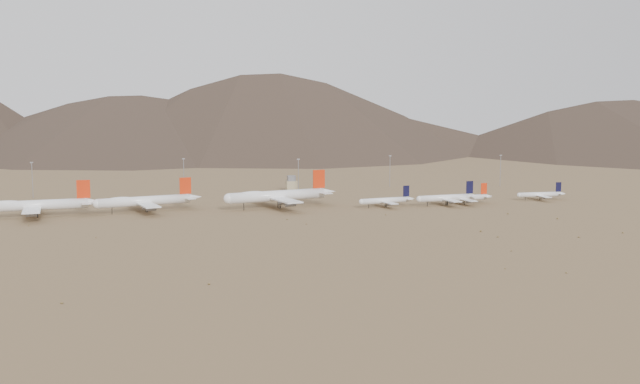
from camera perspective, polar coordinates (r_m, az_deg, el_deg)
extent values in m
plane|color=#94724C|center=(427.46, -3.63, -1.88)|extent=(3000.00, 3000.00, 0.00)
cylinder|color=white|center=(450.02, -21.85, -0.99)|extent=(59.73, 14.28, 6.14)
cone|color=white|center=(449.83, -17.61, -0.76)|extent=(11.36, 6.95, 5.53)
cube|color=white|center=(450.19, -21.99, -1.11)|extent=(16.94, 55.28, 0.77)
cube|color=white|center=(449.68, -18.22, -0.77)|extent=(8.15, 21.25, 0.37)
cube|color=red|center=(448.73, -18.41, 0.23)|extent=(7.73, 1.61, 10.90)
cylinder|color=black|center=(452.18, -21.66, -1.61)|extent=(0.50, 0.50, 4.16)
cylinder|color=black|center=(449.14, -21.67, -1.66)|extent=(0.50, 0.50, 4.16)
ellipsoid|color=white|center=(450.71, -23.82, -0.85)|extent=(19.48, 7.19, 3.69)
cylinder|color=slate|center=(461.18, -21.93, -1.12)|extent=(6.27, 3.56, 2.76)
cylinder|color=slate|center=(439.60, -22.04, -1.49)|extent=(6.27, 3.56, 2.76)
cylinder|color=slate|center=(470.90, -21.89, -0.97)|extent=(6.27, 3.56, 2.76)
cylinder|color=slate|center=(429.89, -22.09, -1.67)|extent=(6.27, 3.56, 2.76)
cylinder|color=white|center=(452.61, -13.86, -0.70)|extent=(56.16, 21.40, 5.87)
sphere|color=white|center=(446.70, -17.39, -0.91)|extent=(5.75, 5.75, 5.75)
cone|color=white|center=(461.16, -10.03, -0.41)|extent=(11.28, 7.91, 5.28)
cube|color=white|center=(452.45, -14.00, -0.82)|extent=(23.18, 52.51, 0.73)
cube|color=white|center=(459.79, -10.57, -0.43)|extent=(10.40, 20.41, 0.35)
cube|color=red|center=(458.58, -10.72, 0.50)|extent=(7.24, 2.56, 10.41)
cylinder|color=black|center=(448.95, -16.30, -1.47)|extent=(0.38, 0.38, 3.97)
cylinder|color=black|center=(454.94, -13.75, -1.28)|extent=(0.47, 0.47, 3.97)
cylinder|color=black|center=(452.12, -13.66, -1.33)|extent=(0.47, 0.47, 3.97)
ellipsoid|color=white|center=(449.12, -15.69, -0.60)|extent=(18.67, 9.27, 3.52)
cylinder|color=slate|center=(462.67, -14.30, -0.84)|extent=(6.19, 4.11, 2.64)
cylinder|color=slate|center=(442.63, -13.67, -1.16)|extent=(6.19, 4.11, 2.64)
cylinder|color=slate|center=(471.71, -14.57, -0.71)|extent=(6.19, 4.11, 2.64)
cylinder|color=slate|center=(433.64, -13.36, -1.32)|extent=(6.19, 4.11, 2.64)
cylinder|color=white|center=(457.41, -3.45, -0.30)|extent=(65.02, 24.42, 6.78)
sphere|color=white|center=(445.13, -7.31, -0.54)|extent=(6.65, 6.65, 6.65)
cone|color=white|center=(473.43, 0.62, 0.02)|extent=(13.04, 9.10, 6.11)
cube|color=white|center=(457.01, -3.60, -0.43)|extent=(26.51, 60.77, 0.85)
cube|color=white|center=(470.97, 0.05, 0.00)|extent=(11.92, 23.62, 0.41)
cube|color=red|center=(469.41, -0.09, 1.05)|extent=(8.38, 2.91, 12.04)
cylinder|color=black|center=(449.35, -6.12, -1.18)|extent=(0.44, 0.44, 4.60)
cylinder|color=black|center=(460.21, -3.38, -0.97)|extent=(0.55, 0.55, 4.60)
cylinder|color=black|center=(457.15, -3.20, -1.02)|extent=(0.55, 0.55, 4.60)
ellipsoid|color=white|center=(450.54, -5.43, -0.18)|extent=(21.60, 10.62, 4.07)
cylinder|color=slate|center=(468.16, -4.19, -0.47)|extent=(7.15, 4.73, 3.05)
cylinder|color=slate|center=(446.34, -2.97, -0.82)|extent=(7.15, 4.73, 3.05)
cylinder|color=slate|center=(478.05, -4.71, -0.33)|extent=(7.15, 4.73, 3.05)
cylinder|color=slate|center=(436.60, -2.37, -0.99)|extent=(7.15, 4.73, 3.05)
cylinder|color=white|center=(463.14, 5.23, -0.68)|extent=(33.85, 9.98, 3.67)
sphere|color=white|center=(455.55, 3.35, -0.79)|extent=(3.59, 3.59, 3.59)
cone|color=white|center=(472.17, 7.26, -0.53)|extent=(6.59, 4.39, 3.30)
cube|color=white|center=(462.89, 5.15, -0.75)|extent=(10.77, 29.45, 0.46)
cube|color=white|center=(470.83, 6.97, -0.53)|extent=(5.06, 11.38, 0.22)
cube|color=black|center=(469.88, 6.91, 0.08)|extent=(4.37, 1.15, 7.24)
cylinder|color=black|center=(458.19, 3.92, -1.14)|extent=(0.39, 0.39, 2.51)
cylinder|color=black|center=(464.66, 5.25, -1.04)|extent=(0.48, 0.48, 2.51)
cylinder|color=black|center=(463.06, 5.35, -1.07)|extent=(0.48, 0.48, 2.51)
cylinder|color=slate|center=(470.13, 4.69, -0.74)|extent=(3.63, 2.26, 1.65)
cylinder|color=slate|center=(455.93, 5.63, -0.99)|extent=(3.63, 2.26, 1.65)
cylinder|color=white|center=(476.69, 10.03, -0.46)|extent=(39.21, 9.77, 4.23)
sphere|color=white|center=(467.30, 7.96, -0.57)|extent=(4.15, 4.15, 4.15)
cone|color=white|center=(487.88, 12.26, -0.31)|extent=(7.49, 4.78, 3.81)
cube|color=white|center=(476.38, 9.95, -0.54)|extent=(10.96, 33.98, 0.53)
cube|color=white|center=(486.22, 11.95, -0.31)|extent=(5.29, 13.08, 0.25)
cube|color=black|center=(485.13, 11.88, 0.37)|extent=(5.07, 1.10, 8.36)
cylinder|color=black|center=(470.52, 8.58, -0.97)|extent=(0.45, 0.45, 2.90)
cylinder|color=black|center=(478.44, 10.04, -0.87)|extent=(0.56, 0.56, 2.90)
cylinder|color=black|center=(476.63, 10.17, -0.90)|extent=(0.56, 0.56, 2.90)
cylinder|color=slate|center=(484.58, 9.40, -0.53)|extent=(4.13, 2.44, 1.91)
cylinder|color=slate|center=(468.50, 10.52, -0.81)|extent=(4.13, 2.44, 1.91)
cylinder|color=white|center=(483.26, 11.38, -0.46)|extent=(34.85, 8.70, 3.76)
sphere|color=white|center=(474.52, 9.59, -0.55)|extent=(3.69, 3.69, 3.69)
cone|color=white|center=(493.56, 13.30, -0.33)|extent=(6.66, 4.25, 3.39)
cube|color=white|center=(482.97, 11.30, -0.53)|extent=(9.75, 30.21, 0.47)
cube|color=white|center=(492.04, 13.03, -0.33)|extent=(4.71, 11.62, 0.23)
cube|color=red|center=(491.05, 12.98, 0.27)|extent=(4.51, 0.98, 7.43)
cylinder|color=black|center=(477.50, 10.12, -0.90)|extent=(0.40, 0.40, 2.58)
cylinder|color=black|center=(484.82, 11.38, -0.81)|extent=(0.50, 0.50, 2.58)
cylinder|color=black|center=(483.23, 11.50, -0.84)|extent=(0.50, 0.50, 2.58)
cylinder|color=slate|center=(490.16, 10.80, -0.52)|extent=(3.67, 2.17, 1.69)
cylinder|color=slate|center=(476.06, 11.82, -0.76)|extent=(3.67, 2.17, 1.69)
cylinder|color=white|center=(518.75, 17.17, -0.19)|extent=(30.95, 3.58, 3.36)
sphere|color=white|center=(511.38, 15.66, -0.24)|extent=(3.29, 3.29, 3.29)
cone|color=white|center=(527.39, 18.81, -0.12)|extent=(5.59, 3.06, 3.02)
cube|color=white|center=(518.51, 17.11, -0.25)|extent=(5.14, 26.54, 0.42)
cube|color=white|center=(526.12, 18.58, -0.11)|extent=(2.86, 10.09, 0.20)
cube|color=black|center=(525.29, 18.54, 0.39)|extent=(4.02, 0.33, 6.63)
cylinder|color=black|center=(513.90, 16.10, -0.54)|extent=(0.35, 0.35, 2.30)
cylinder|color=black|center=(520.12, 17.17, -0.49)|extent=(0.44, 0.44, 2.30)
cylinder|color=black|center=(518.67, 17.26, -0.51)|extent=(0.44, 0.44, 2.30)
cylinder|color=slate|center=(525.04, 16.71, -0.24)|extent=(3.10, 1.53, 1.51)
cylinder|color=slate|center=(512.20, 17.51, -0.44)|extent=(3.10, 1.53, 1.51)
cube|color=tan|center=(549.08, -2.31, 0.48)|extent=(8.00, 8.00, 8.00)
cube|color=slate|center=(548.46, -2.31, 1.10)|extent=(6.00, 6.00, 4.00)
cylinder|color=gray|center=(547.80, -22.02, 0.87)|extent=(0.50, 0.50, 25.00)
cube|color=gray|center=(546.73, -22.08, 2.20)|extent=(2.00, 0.60, 0.80)
cylinder|color=gray|center=(554.80, -10.84, 1.31)|extent=(0.50, 0.50, 25.00)
cube|color=gray|center=(553.75, -10.87, 2.63)|extent=(2.00, 0.60, 0.80)
cylinder|color=gray|center=(539.55, -1.74, 1.28)|extent=(0.50, 0.50, 25.00)
cube|color=gray|center=(538.47, -1.75, 2.63)|extent=(2.00, 0.60, 0.80)
cylinder|color=gray|center=(580.25, 5.61, 1.64)|extent=(0.50, 0.50, 25.00)
cube|color=gray|center=(579.25, 5.63, 2.90)|extent=(2.00, 0.60, 0.80)
cylinder|color=gray|center=(602.14, 14.23, 1.65)|extent=(0.50, 0.50, 25.00)
cube|color=gray|center=(601.17, 14.27, 2.86)|extent=(2.00, 0.60, 0.80)
ellipsoid|color=brown|center=(379.85, 12.74, -3.06)|extent=(1.09, 1.09, 0.97)
ellipsoid|color=brown|center=(394.34, -1.10, -2.57)|extent=(0.76, 0.76, 0.44)
ellipsoid|color=brown|center=(398.07, 23.07, -3.01)|extent=(0.96, 0.96, 0.74)
ellipsoid|color=brown|center=(410.55, -2.65, -2.19)|extent=(0.80, 0.80, 0.55)
ellipsoid|color=brown|center=(252.39, -19.96, -8.34)|extent=(1.05, 1.05, 0.59)
ellipsoid|color=brown|center=(377.25, 19.99, -3.40)|extent=(1.03, 1.03, 0.57)
ellipsoid|color=brown|center=(419.31, -22.28, -2.51)|extent=(0.71, 0.71, 0.62)
ellipsoid|color=brown|center=(296.38, 14.59, -5.94)|extent=(0.57, 0.57, 0.34)
ellipsoid|color=brown|center=(445.42, 14.81, -1.69)|extent=(1.09, 1.09, 0.85)
ellipsoid|color=brown|center=(265.28, -8.87, -7.26)|extent=(1.03, 1.03, 0.68)
ellipsoid|color=brown|center=(366.10, 14.03, -3.50)|extent=(1.02, 1.02, 0.52)
ellipsoid|color=brown|center=(434.58, 18.46, -2.02)|extent=(1.05, 1.05, 0.90)
ellipsoid|color=brown|center=(370.22, -17.48, -3.50)|extent=(0.73, 0.73, 0.52)
ellipsoid|color=brown|center=(428.97, 5.29, -1.82)|extent=(0.78, 0.78, 0.69)
ellipsoid|color=brown|center=(295.45, 19.10, -6.12)|extent=(0.68, 0.68, 0.60)
ellipsoid|color=brown|center=(332.39, 15.05, -4.57)|extent=(0.61, 0.61, 0.51)
ellipsoid|color=brown|center=(471.79, 21.38, -1.50)|extent=(0.54, 0.54, 0.31)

